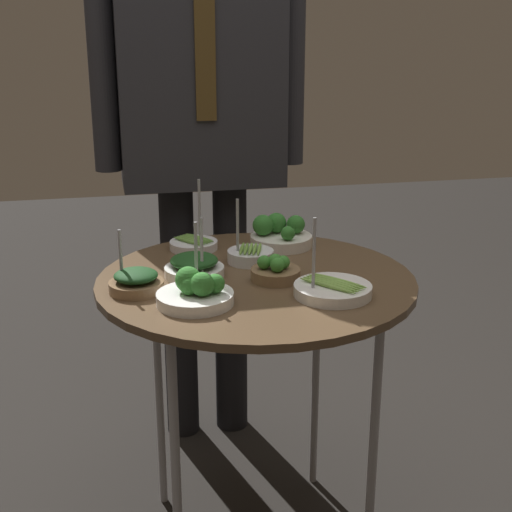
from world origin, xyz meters
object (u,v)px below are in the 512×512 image
object	(u,v)px
bowl_spinach_mid_right	(194,266)
bowl_spinach_front_center	(136,282)
serving_cart	(256,297)
waiter_figure	(200,104)
bowl_asparagus_back_right	(250,255)
bowl_broccoli_back_left	(275,271)
bowl_broccoli_mid_left	(196,291)
bowl_asparagus_near_rim	(332,289)
bowl_broccoli_far_rim	(280,235)
bowl_asparagus_front_left	(194,244)

from	to	relation	value
bowl_spinach_mid_right	bowl_spinach_front_center	xyz separation A→B (m)	(-0.13, -0.07, -0.00)
serving_cart	waiter_figure	world-z (taller)	waiter_figure
bowl_asparagus_back_right	bowl_spinach_front_center	distance (m)	0.31
bowl_spinach_front_center	waiter_figure	size ratio (longest dim) A/B	0.08
bowl_broccoli_back_left	waiter_figure	size ratio (longest dim) A/B	0.07
bowl_broccoli_mid_left	bowl_broccoli_back_left	size ratio (longest dim) A/B	1.45
bowl_asparagus_back_right	bowl_asparagus_near_rim	bearing A→B (deg)	-64.14
serving_cart	bowl_broccoli_mid_left	distance (m)	0.22
bowl_broccoli_far_rim	waiter_figure	xyz separation A→B (m)	(-0.15, 0.35, 0.30)
serving_cart	bowl_asparagus_near_rim	world-z (taller)	bowl_asparagus_near_rim
bowl_broccoli_far_rim	bowl_broccoli_mid_left	bearing A→B (deg)	-126.63
bowl_asparagus_back_right	waiter_figure	size ratio (longest dim) A/B	0.09
bowl_spinach_mid_right	bowl_asparagus_back_right	bearing A→B (deg)	26.87
bowl_broccoli_mid_left	waiter_figure	size ratio (longest dim) A/B	0.10
bowl_broccoli_mid_left	bowl_spinach_front_center	bearing A→B (deg)	139.70
bowl_spinach_front_center	serving_cart	bearing A→B (deg)	7.64
bowl_asparagus_near_rim	bowl_spinach_front_center	distance (m)	0.41
serving_cart	bowl_asparagus_near_rim	bearing A→B (deg)	-47.58
bowl_asparagus_near_rim	bowl_broccoli_far_rim	size ratio (longest dim) A/B	1.09
bowl_spinach_mid_right	bowl_broccoli_mid_left	distance (m)	0.17
bowl_broccoli_mid_left	waiter_figure	xyz separation A→B (m)	(0.11, 0.70, 0.30)
bowl_asparagus_near_rim	bowl_broccoli_far_rim	bearing A→B (deg)	93.46
bowl_spinach_front_center	bowl_asparagus_near_rim	bearing A→B (deg)	-15.23
bowl_spinach_mid_right	bowl_broccoli_mid_left	world-z (taller)	bowl_broccoli_mid_left
bowl_asparagus_near_rim	bowl_broccoli_back_left	distance (m)	0.15
bowl_asparagus_back_right	bowl_asparagus_front_left	size ratio (longest dim) A/B	0.90
bowl_asparagus_near_rim	waiter_figure	size ratio (longest dim) A/B	0.10
bowl_spinach_front_center	waiter_figure	world-z (taller)	waiter_figure
bowl_broccoli_far_rim	bowl_broccoli_back_left	xyz separation A→B (m)	(-0.07, -0.25, -0.01)
bowl_asparagus_front_left	waiter_figure	distance (m)	0.46
bowl_broccoli_mid_left	serving_cart	bearing A→B (deg)	40.92
bowl_broccoli_mid_left	waiter_figure	distance (m)	0.77
bowl_broccoli_far_rim	bowl_asparagus_front_left	size ratio (longest dim) A/B	0.91
bowl_asparagus_near_rim	bowl_broccoli_mid_left	bearing A→B (deg)	177.61
bowl_asparagus_near_rim	bowl_asparagus_front_left	world-z (taller)	same
bowl_broccoli_far_rim	bowl_asparagus_front_left	xyz separation A→B (m)	(-0.22, 0.02, -0.02)
bowl_spinach_mid_right	bowl_broccoli_back_left	world-z (taller)	bowl_spinach_mid_right
bowl_asparagus_front_left	serving_cart	bearing A→B (deg)	-65.71
bowl_asparagus_front_left	bowl_broccoli_back_left	world-z (taller)	bowl_asparagus_front_left
bowl_broccoli_far_rim	bowl_asparagus_near_rim	bearing A→B (deg)	-86.54
bowl_spinach_mid_right	bowl_broccoli_mid_left	size ratio (longest dim) A/B	0.90
serving_cart	bowl_broccoli_far_rim	distance (m)	0.26
bowl_broccoli_far_rim	bowl_spinach_front_center	world-z (taller)	bowl_spinach_front_center
bowl_broccoli_far_rim	bowl_asparagus_front_left	bearing A→B (deg)	174.93
bowl_asparagus_back_right	bowl_spinach_mid_right	xyz separation A→B (m)	(-0.14, -0.07, 0.01)
bowl_spinach_front_center	bowl_spinach_mid_right	bearing A→B (deg)	28.21
bowl_asparagus_back_right	bowl_spinach_front_center	bearing A→B (deg)	-152.48
bowl_asparagus_back_right	bowl_asparagus_front_left	xyz separation A→B (m)	(-0.12, 0.13, -0.00)
bowl_spinach_mid_right	bowl_spinach_front_center	bearing A→B (deg)	-151.79
waiter_figure	bowl_spinach_mid_right	bearing A→B (deg)	-100.19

